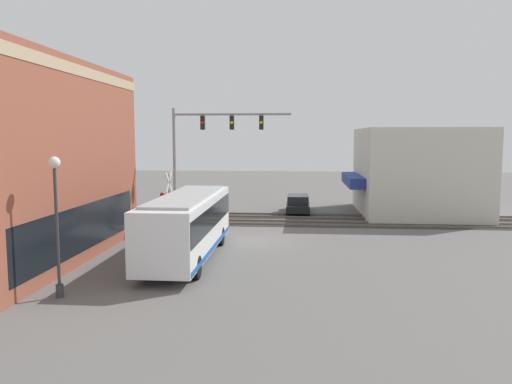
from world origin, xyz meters
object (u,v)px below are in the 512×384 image
streetlamp (56,215)px  parked_car_black (298,204)px  pedestrian_at_crossing (174,217)px  city_bus (188,223)px  crossing_signal (169,195)px

streetlamp → parked_car_black: size_ratio=1.11×
parked_car_black → pedestrian_at_crossing: (-8.07, 7.96, 0.17)m
pedestrian_at_crossing → city_bus: bearing=-160.9°
crossing_signal → streetlamp: bearing=177.6°
streetlamp → crossing_signal: bearing=-2.4°
crossing_signal → streetlamp: (-13.84, 0.58, 0.84)m
crossing_signal → streetlamp: size_ratio=0.72×
streetlamp → parked_car_black: (21.86, -8.86, -2.47)m
streetlamp → parked_car_black: streetlamp is taller
crossing_signal → parked_car_black: size_ratio=0.80×
city_bus → pedestrian_at_crossing: city_bus is taller
city_bus → parked_car_black: size_ratio=2.26×
city_bus → crossing_signal: (7.47, 2.89, 0.54)m
crossing_signal → parked_car_black: crossing_signal is taller
city_bus → parked_car_black: bearing=-19.2°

